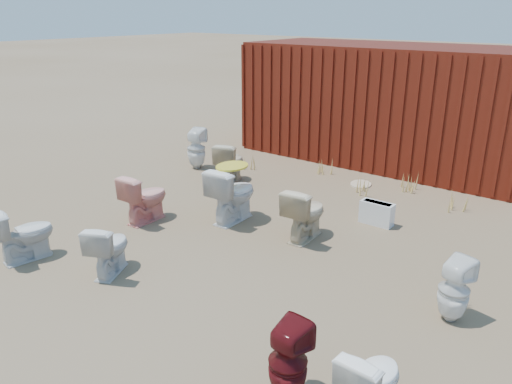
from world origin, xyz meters
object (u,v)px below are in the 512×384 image
Objects in this scene: shipping_container at (390,104)px; toilet_back_beige_left at (230,162)px; toilet_front_pink at (145,198)px; toilet_back_yellowlid at (233,194)px; toilet_back_e at (454,290)px; toilet_front_maroon at (288,362)px; loose_tank at (377,213)px; toilet_front_a at (24,233)px; toilet_front_c at (109,248)px; toilet_back_beige_right at (305,213)px; toilet_back_a at (196,149)px; toilet_front_e at (371,381)px.

shipping_container is 7.80× the size of toilet_back_beige_left.
toilet_back_beige_left reaches higher than toilet_front_pink.
toilet_back_e is (3.51, -0.62, -0.08)m from toilet_back_yellowlid.
toilet_front_maroon is 1.44× the size of loose_tank.
toilet_back_yellowlid is (1.29, 2.62, 0.07)m from toilet_front_a.
toilet_back_beige_right is (1.35, 2.31, 0.05)m from toilet_front_c.
toilet_back_beige_left is (-0.18, 2.20, 0.01)m from toilet_front_pink.
toilet_front_c is at bearing 84.73° from toilet_back_yellowlid.
toilet_back_yellowlid is at bearing 128.47° from toilet_back_a.
toilet_front_a is 5.20m from toilet_back_e.
shipping_container reaches higher than toilet_back_a.
toilet_front_maroon is (3.84, -1.76, -0.02)m from toilet_front_pink.
toilet_back_yellowlid reaches higher than toilet_back_beige_right.
shipping_container is at bearing -93.54° from toilet_front_a.
toilet_front_e is 1.30× the size of loose_tank.
toilet_front_e is at bearing -66.02° from loose_tank.
toilet_front_pink reaches higher than toilet_front_e.
toilet_front_c is 3.55m from toilet_front_e.
toilet_front_maroon is 0.67m from toilet_front_e.
toilet_back_beige_left is 3.04m from loose_tank.
toilet_back_a is at bearing -66.22° from toilet_front_a.
toilet_front_c is 3.71m from toilet_back_beige_left.
toilet_back_e is at bearing -47.47° from loose_tank.
toilet_back_beige_left is at bearing -9.99° from toilet_back_e.
shipping_container reaches higher than toilet_front_c.
toilet_back_beige_right is 1.09× the size of toilet_back_e.
toilet_front_pink is at bearing 15.44° from toilet_back_e.
toilet_front_a is at bearing 43.86° from toilet_back_beige_right.
toilet_back_yellowlid is (1.04, 0.83, 0.05)m from toilet_front_pink.
toilet_back_e is (4.73, -1.98, -0.03)m from toilet_back_beige_left.
toilet_back_beige_right reaches higher than toilet_front_c.
toilet_back_beige_left is 1.09× the size of toilet_back_e.
toilet_back_beige_right reaches higher than toilet_front_e.
toilet_front_e is at bearing 128.55° from toilet_back_a.
toilet_front_a is 1.03× the size of toilet_back_e.
toilet_front_a is 4.36m from toilet_back_a.
toilet_back_a reaches higher than toilet_front_maroon.
shipping_container is at bearing 111.92° from loose_tank.
toilet_back_a is 2.85m from toilet_back_yellowlid.
shipping_container reaches higher than toilet_back_beige_left.
toilet_back_beige_right is at bearing -146.78° from toilet_front_c.
toilet_front_c is at bearing -94.69° from shipping_container.
toilet_front_maroon is at bearing 116.32° from toilet_back_beige_left.
toilet_back_a reaches higher than toilet_back_beige_left.
shipping_container is 7.92× the size of toilet_front_pink.
toilet_front_e is at bearing 127.81° from toilet_back_beige_right.
loose_tank is at bearing -122.15° from toilet_back_beige_right.
shipping_container is 8.52× the size of toilet_back_e.
toilet_front_c is 3.92m from loose_tank.
toilet_back_beige_left is at bearing -86.92° from toilet_front_pink.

